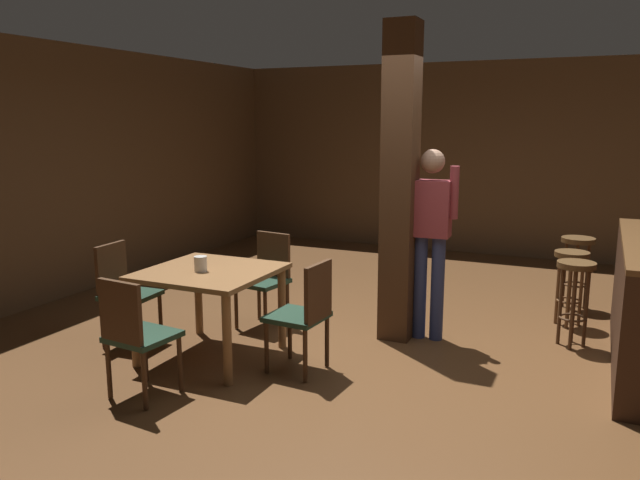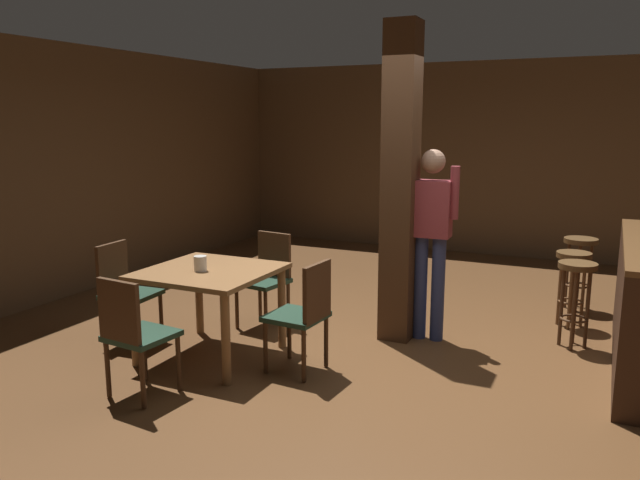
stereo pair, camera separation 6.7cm
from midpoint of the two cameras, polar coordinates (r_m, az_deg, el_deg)
name	(u,v)px [view 2 (the right image)]	position (r m, az deg, el deg)	size (l,w,h in m)	color
ground_plane	(397,355)	(5.44, 7.45, -10.40)	(10.80, 10.80, 0.00)	brown
wall_back	(497,160)	(9.48, 16.05, 7.08)	(8.00, 0.10, 2.80)	brown
wall_left	(45,174)	(7.35, -23.61, 5.58)	(0.10, 9.00, 2.80)	brown
pillar	(400,186)	(5.55, 7.68, 4.94)	(0.28, 0.28, 2.80)	#422816
dining_table	(210,283)	(5.26, -9.68, -3.88)	(1.02, 1.02, 0.76)	brown
chair_south	(133,331)	(4.62, -16.30, -7.99)	(0.46, 0.46, 0.89)	#1E3828
chair_north	(267,274)	(6.02, -4.53, -3.16)	(0.48, 0.48, 0.89)	#1E3828
chair_east	(304,311)	(4.89, -1.05, -6.50)	(0.45, 0.45, 0.89)	#1E3828
chair_west	(124,287)	(5.80, -17.16, -4.17)	(0.44, 0.44, 0.89)	#1E3828
napkin_cup	(200,263)	(5.17, -10.52, -2.13)	(0.11, 0.11, 0.13)	beige
standing_person	(431,231)	(5.62, 10.45, 0.83)	(0.47, 0.22, 1.72)	maroon
bar_stool_near	(576,285)	(5.87, 22.69, -3.84)	(0.32, 0.32, 0.76)	#4C3319
bar_stool_mid	(573,272)	(6.45, 22.38, -2.71)	(0.32, 0.32, 0.73)	#4C3319
bar_stool_far	(580,257)	(7.06, 22.91, -1.40)	(0.34, 0.34, 0.76)	#4C3319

